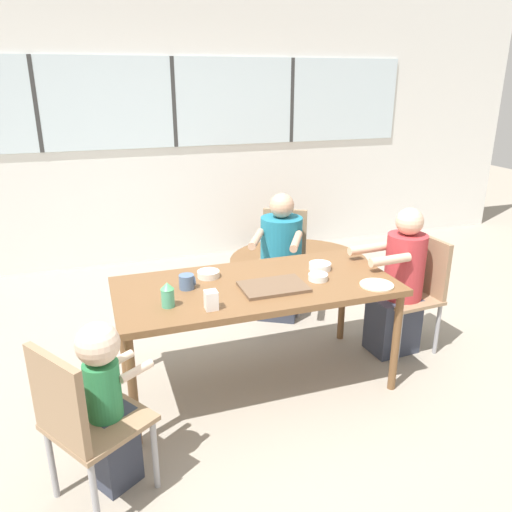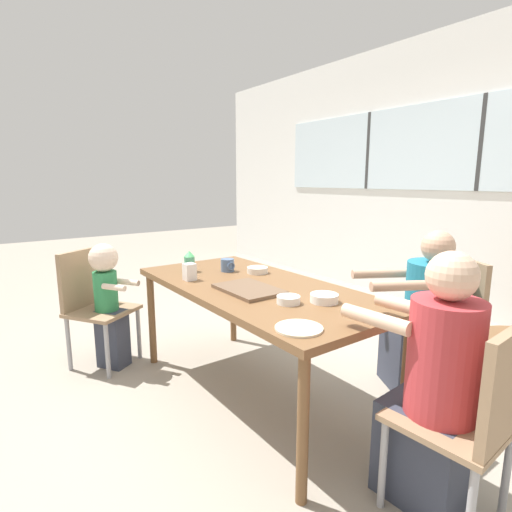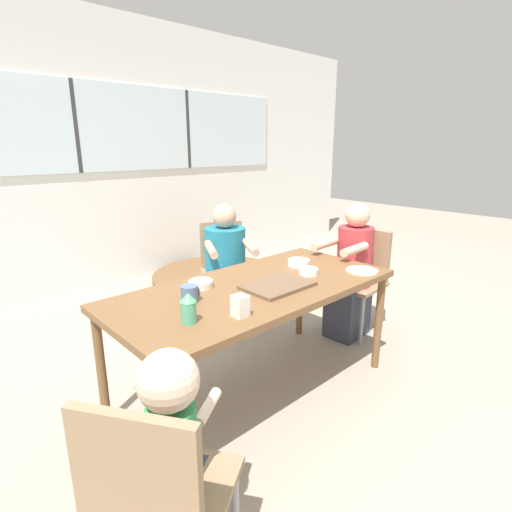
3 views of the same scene
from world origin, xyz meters
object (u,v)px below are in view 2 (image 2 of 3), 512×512
Objects in this scene: person_man_blue_shirt at (433,393)px; bowl_cereal at (257,270)px; coffee_mug at (228,265)px; chair_for_man_blue_shirt at (476,410)px; chair_for_toddler at (92,298)px; sippy_cup at (189,261)px; chair_for_woman_green_shirt at (452,312)px; person_woman_green_shirt at (426,320)px; person_toddler at (108,302)px; bowl_fruit at (288,300)px; bowl_white_shallow at (324,298)px; milk_carton_small at (190,272)px.

bowl_cereal is at bearing 81.05° from person_man_blue_shirt.
bowl_cereal is (0.16, 0.14, -0.02)m from coffee_mug.
bowl_cereal is at bearing 82.00° from chair_for_man_blue_shirt.
bowl_cereal is at bearing 104.51° from chair_for_toddler.
sippy_cup reaches higher than coffee_mug.
bowl_cereal is (0.81, 0.89, 0.24)m from chair_for_toddler.
coffee_mug is at bearing 106.25° from chair_for_toddler.
coffee_mug is at bearing 86.99° from chair_for_man_blue_shirt.
sippy_cup is (-0.15, -0.22, 0.03)m from coffee_mug.
person_woman_green_shirt is (-0.09, -0.15, -0.04)m from chair_for_woman_green_shirt.
person_woman_green_shirt reaches higher than coffee_mug.
sippy_cup reaches higher than bowl_cereal.
person_toddler is 6.22× the size of sippy_cup.
sippy_cup is 0.47m from bowl_cereal.
sippy_cup is 1.02× the size of bowl_cereal.
sippy_cup reaches higher than bowl_fruit.
person_toddler is at bearing 90.00° from chair_for_toddler.
person_woman_green_shirt reaches higher than bowl_fruit.
person_woman_green_shirt is at bearing 103.48° from person_toddler.
person_man_blue_shirt reaches higher than chair_for_woman_green_shirt.
sippy_cup is at bearing 76.10° from chair_for_woman_green_shirt.
person_woman_green_shirt is at bearing 90.00° from chair_for_woman_green_shirt.
person_woman_green_shirt is at bearing 102.62° from chair_for_toddler.
chair_for_woman_green_shirt reaches higher than bowl_white_shallow.
chair_for_woman_green_shirt is at bearing 28.25° from chair_for_man_blue_shirt.
coffee_mug is 0.33m from milk_carton_small.
bowl_white_shallow is at bearing 85.92° from chair_for_man_blue_shirt.
person_toddler is at bearing -128.97° from sippy_cup.
person_man_blue_shirt is at bearing 13.20° from milk_carton_small.
bowl_fruit is at bearing 4.85° from sippy_cup.
chair_for_toddler is 1.23m from bowl_cereal.
chair_for_toddler is 8.62× the size of coffee_mug.
bowl_white_shallow is (-0.63, 0.01, 0.24)m from person_man_blue_shirt.
person_toddler is at bearing -130.26° from bowl_cereal.
person_man_blue_shirt reaches higher than person_woman_green_shirt.
person_man_blue_shirt is 1.72m from sippy_cup.
chair_for_man_blue_shirt is at bearing 12.29° from milk_carton_small.
person_man_blue_shirt is at bearing 76.40° from chair_for_toddler.
chair_for_woman_green_shirt is at bearing 104.49° from person_toddler.
person_toddler is at bearing 77.24° from chair_for_woman_green_shirt.
person_woman_green_shirt is at bearing 35.96° from chair_for_man_blue_shirt.
chair_for_man_blue_shirt is at bearing 151.75° from chair_for_woman_green_shirt.
person_woman_green_shirt reaches higher than chair_for_toddler.
coffee_mug is 0.67× the size of bowl_white_shallow.
person_toddler reaches higher than chair_for_toddler.
sippy_cup is 1.35× the size of milk_carton_small.
person_toddler reaches higher than chair_for_man_blue_shirt.
bowl_fruit is (1.45, 0.62, 0.24)m from chair_for_toddler.
bowl_cereal is 0.69m from bowl_fruit.
coffee_mug is at bearing 109.05° from person_toddler.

